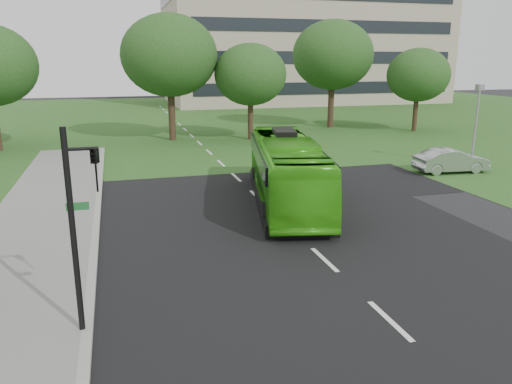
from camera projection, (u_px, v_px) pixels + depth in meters
ground at (353, 287)px, 14.06m from camera, size 160.00×160.00×0.00m
street_surfaces at (202, 150)px, 35.12m from camera, size 120.00×120.00×0.15m
office_building at (303, 16)px, 74.26m from camera, size 40.10×20.10×25.00m
tree_park_b at (169, 56)px, 38.08m from camera, size 7.37×7.37×9.66m
tree_park_c at (250, 75)px, 38.80m from camera, size 5.63×5.63×7.48m
tree_park_d at (333, 55)px, 45.59m from camera, size 7.39×7.39×9.78m
tree_park_e at (418, 75)px, 43.43m from camera, size 5.42×5.42×7.22m
bus at (287, 171)px, 21.95m from camera, size 4.58×10.82×2.94m
sedan at (451, 161)px, 28.16m from camera, size 4.23×1.74×1.36m
traffic_light at (79, 217)px, 10.93m from camera, size 0.79×0.24×4.84m
camera_pole at (477, 114)px, 29.30m from camera, size 0.45×0.40×4.82m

